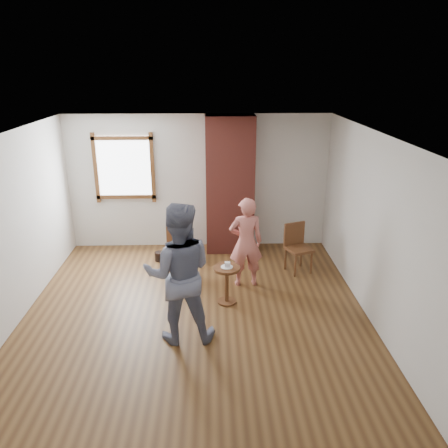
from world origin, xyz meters
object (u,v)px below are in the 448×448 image
at_px(man, 179,273).
at_px(dining_chair_left, 176,248).
at_px(side_table, 227,279).
at_px(stoneware_crock, 182,246).
at_px(dining_chair_right, 297,245).
at_px(person_pink, 246,242).

bearing_deg(man, dining_chair_left, -86.28).
height_order(dining_chair_left, side_table, dining_chair_left).
relative_size(stoneware_crock, man, 0.25).
bearing_deg(dining_chair_right, person_pink, -172.90).
height_order(side_table, man, man).
height_order(stoneware_crock, person_pink, person_pink).
xyz_separation_m(dining_chair_left, dining_chair_right, (2.11, 0.04, 0.03)).
distance_m(dining_chair_left, side_table, 1.36).
height_order(side_table, person_pink, person_pink).
xyz_separation_m(dining_chair_right, side_table, (-1.27, -1.10, -0.08)).
bearing_deg(person_pink, dining_chair_right, -156.11).
distance_m(stoneware_crock, person_pink, 1.66).
bearing_deg(person_pink, dining_chair_left, -26.56).
relative_size(stoneware_crock, dining_chair_left, 0.58).
xyz_separation_m(man, person_pink, (0.97, 1.47, -0.19)).
xyz_separation_m(stoneware_crock, man, (0.15, -2.59, 0.71)).
bearing_deg(stoneware_crock, dining_chair_right, -16.35).
bearing_deg(dining_chair_left, dining_chair_right, 11.96).
relative_size(dining_chair_left, person_pink, 0.54).
relative_size(dining_chair_left, side_table, 1.36).
relative_size(man, person_pink, 1.26).
distance_m(dining_chair_left, dining_chair_right, 2.11).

